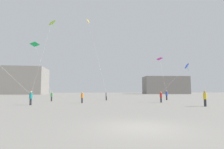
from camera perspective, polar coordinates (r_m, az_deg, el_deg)
The scene contains 15 objects.
ground_plane at distance 9.16m, azimuth 8.92°, elevation -16.41°, with size 300.00×300.00×0.00m, color gray.
person_in_orange at distance 26.48m, azimuth -9.52°, elevation -7.07°, with size 0.35×0.35×1.60m.
person_in_teal at distance 24.51m, azimuth -24.49°, elevation -6.65°, with size 0.38×0.38×1.75m.
person_in_grey at distance 33.17m, azimuth -1.82°, elevation -6.74°, with size 0.35×0.35×1.60m.
person_in_yellow at distance 23.04m, azimuth 27.55°, elevation -6.59°, with size 0.39×0.39×1.80m.
person_in_blue at distance 35.88m, azimuth 17.03°, elevation -6.18°, with size 0.40×0.40×1.85m.
person_in_red at distance 28.30m, azimuth 15.37°, elevation -6.75°, with size 0.36×0.36×1.67m.
person_in_green at distance 32.08m, azimuth -18.72°, elevation -6.52°, with size 0.35×0.35×1.61m.
kite_magenta_delta at distance 44.32m, azimuth 14.94°, elevation 4.75°, with size 2.35×8.64×8.48m.
kite_lime_diamond at distance 25.69m, azimuth -18.69°, elevation 15.33°, with size 2.77×1.24×9.84m.
kite_amber_diamond at distance 37.63m, azimuth -7.48°, elevation 16.34°, with size 4.05×2.52×14.93m.
kite_cobalt_diamond at distance 29.50m, azimuth 22.63°, elevation 2.53°, with size 4.45×1.25×4.72m.
kite_emerald_delta at distance 41.80m, azimuth -23.38°, elevation 8.65°, with size 6.49×8.09×10.71m.
building_centre_hall at distance 97.43m, azimuth -26.05°, elevation -1.88°, with size 20.28×18.08×12.92m.
building_right_hall at distance 100.48m, azimuth 16.65°, elevation -3.31°, with size 23.33×11.72×9.27m.
Camera 1 is at (-2.14, -8.73, 1.80)m, focal length 28.64 mm.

